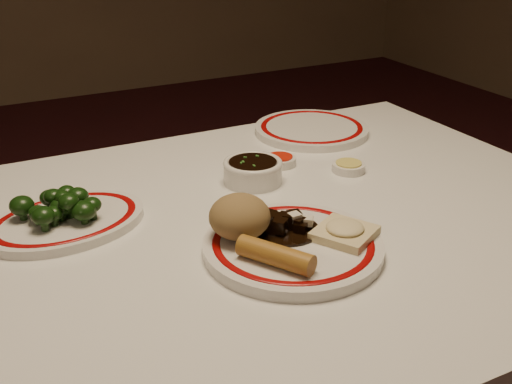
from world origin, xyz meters
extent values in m
cube|color=white|center=(0.00, 0.00, 0.73)|extent=(1.20, 0.90, 0.04)
cylinder|color=black|center=(0.54, 0.39, 0.35)|extent=(0.06, 0.06, 0.71)
cylinder|color=silver|center=(-0.01, -0.11, 0.76)|extent=(0.30, 0.30, 0.02)
torus|color=#8C0707|center=(-0.01, -0.11, 0.77)|extent=(0.26, 0.26, 0.00)
ellipsoid|color=olive|center=(-0.07, -0.06, 0.80)|extent=(0.09, 0.09, 0.07)
cylinder|color=#A37128|center=(-0.06, -0.16, 0.78)|extent=(0.08, 0.11, 0.03)
cube|color=beige|center=(0.07, -0.13, 0.77)|extent=(0.11, 0.11, 0.01)
ellipsoid|color=beige|center=(0.07, -0.13, 0.78)|extent=(0.06, 0.06, 0.02)
cylinder|color=black|center=(0.00, -0.08, 0.77)|extent=(0.10, 0.10, 0.00)
cube|color=black|center=(-0.01, -0.05, 0.78)|extent=(0.03, 0.03, 0.02)
cube|color=black|center=(0.00, -0.07, 0.79)|extent=(0.02, 0.02, 0.02)
cube|color=black|center=(-0.03, -0.07, 0.79)|extent=(0.03, 0.03, 0.02)
cube|color=black|center=(0.02, -0.09, 0.78)|extent=(0.03, 0.03, 0.02)
cube|color=black|center=(0.02, -0.06, 0.78)|extent=(0.02, 0.02, 0.02)
cube|color=black|center=(-0.02, -0.08, 0.78)|extent=(0.02, 0.02, 0.02)
cube|color=black|center=(-0.03, -0.08, 0.78)|extent=(0.02, 0.02, 0.02)
cube|color=black|center=(0.02, -0.09, 0.78)|extent=(0.03, 0.03, 0.02)
cube|color=black|center=(0.01, -0.07, 0.78)|extent=(0.03, 0.03, 0.02)
cube|color=black|center=(-0.01, -0.04, 0.78)|extent=(0.02, 0.02, 0.02)
cube|color=black|center=(-0.01, -0.06, 0.78)|extent=(0.02, 0.02, 0.02)
cube|color=black|center=(-0.02, -0.09, 0.79)|extent=(0.03, 0.03, 0.02)
cube|color=black|center=(0.00, -0.08, 0.78)|extent=(0.02, 0.02, 0.02)
cube|color=black|center=(0.00, -0.08, 0.79)|extent=(0.02, 0.02, 0.02)
cube|color=beige|center=(0.01, -0.08, 0.79)|extent=(0.02, 0.02, 0.01)
cube|color=beige|center=(0.03, -0.09, 0.78)|extent=(0.02, 0.02, 0.01)
torus|color=#8C0707|center=(-0.29, 0.13, 0.77)|extent=(0.26, 0.26, 0.00)
cylinder|color=#23471C|center=(-0.28, 0.16, 0.77)|extent=(0.01, 0.01, 0.01)
ellipsoid|color=black|center=(-0.28, 0.16, 0.79)|extent=(0.03, 0.03, 0.03)
cylinder|color=#23471C|center=(-0.32, 0.10, 0.77)|extent=(0.01, 0.01, 0.01)
ellipsoid|color=black|center=(-0.32, 0.10, 0.79)|extent=(0.04, 0.04, 0.03)
cylinder|color=#23471C|center=(-0.29, 0.12, 0.77)|extent=(0.01, 0.01, 0.01)
ellipsoid|color=black|center=(-0.29, 0.12, 0.79)|extent=(0.03, 0.03, 0.03)
cylinder|color=#23471C|center=(-0.33, 0.13, 0.77)|extent=(0.01, 0.01, 0.01)
ellipsoid|color=black|center=(-0.33, 0.13, 0.78)|extent=(0.03, 0.03, 0.02)
cylinder|color=#23471C|center=(-0.26, 0.10, 0.77)|extent=(0.01, 0.01, 0.01)
ellipsoid|color=black|center=(-0.26, 0.10, 0.79)|extent=(0.04, 0.04, 0.03)
cylinder|color=#23471C|center=(-0.28, 0.13, 0.77)|extent=(0.01, 0.01, 0.01)
ellipsoid|color=black|center=(-0.28, 0.13, 0.79)|extent=(0.04, 0.04, 0.03)
cylinder|color=#23471C|center=(-0.30, 0.12, 0.77)|extent=(0.01, 0.01, 0.01)
ellipsoid|color=black|center=(-0.30, 0.12, 0.79)|extent=(0.03, 0.03, 0.02)
cylinder|color=#23471C|center=(-0.28, 0.13, 0.77)|extent=(0.01, 0.01, 0.01)
ellipsoid|color=black|center=(-0.28, 0.13, 0.78)|extent=(0.03, 0.03, 0.02)
cylinder|color=#23471C|center=(-0.31, 0.11, 0.77)|extent=(0.01, 0.01, 0.01)
ellipsoid|color=black|center=(-0.31, 0.11, 0.78)|extent=(0.03, 0.03, 0.02)
cylinder|color=#23471C|center=(-0.25, 0.10, 0.77)|extent=(0.01, 0.01, 0.02)
ellipsoid|color=black|center=(-0.25, 0.10, 0.79)|extent=(0.03, 0.03, 0.02)
cylinder|color=#23471C|center=(-0.35, 0.15, 0.77)|extent=(0.01, 0.01, 0.01)
ellipsoid|color=black|center=(-0.35, 0.15, 0.79)|extent=(0.04, 0.04, 0.03)
cylinder|color=#23471C|center=(-0.29, 0.13, 0.77)|extent=(0.01, 0.01, 0.01)
ellipsoid|color=black|center=(-0.29, 0.13, 0.79)|extent=(0.03, 0.03, 0.03)
cylinder|color=#23471C|center=(-0.30, 0.17, 0.77)|extent=(0.01, 0.01, 0.01)
ellipsoid|color=black|center=(-0.30, 0.17, 0.79)|extent=(0.03, 0.03, 0.03)
ellipsoid|color=black|center=(-0.26, 0.14, 0.79)|extent=(0.04, 0.04, 0.03)
ellipsoid|color=black|center=(-0.29, 0.13, 0.80)|extent=(0.03, 0.03, 0.02)
ellipsoid|color=black|center=(-0.28, 0.16, 0.80)|extent=(0.03, 0.03, 0.02)
ellipsoid|color=black|center=(-0.28, 0.11, 0.80)|extent=(0.03, 0.03, 0.03)
ellipsoid|color=black|center=(-0.30, 0.15, 0.80)|extent=(0.03, 0.03, 0.02)
ellipsoid|color=black|center=(-0.29, 0.15, 0.80)|extent=(0.03, 0.03, 0.02)
cylinder|color=silver|center=(0.06, 0.15, 0.77)|extent=(0.11, 0.11, 0.04)
cylinder|color=black|center=(0.06, 0.15, 0.79)|extent=(0.09, 0.09, 0.00)
cylinder|color=silver|center=(0.14, 0.20, 0.76)|extent=(0.06, 0.06, 0.02)
cylinder|color=red|center=(0.14, 0.20, 0.77)|extent=(0.05, 0.05, 0.00)
cylinder|color=silver|center=(0.25, 0.11, 0.76)|extent=(0.06, 0.06, 0.02)
cylinder|color=#DCCC5A|center=(0.25, 0.11, 0.77)|extent=(0.05, 0.05, 0.00)
cylinder|color=silver|center=(0.30, 0.33, 0.76)|extent=(0.31, 0.31, 0.02)
torus|color=#8C0707|center=(0.30, 0.33, 0.77)|extent=(0.26, 0.26, 0.00)
camera|label=1|loc=(-0.43, -0.82, 1.23)|focal=45.00mm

